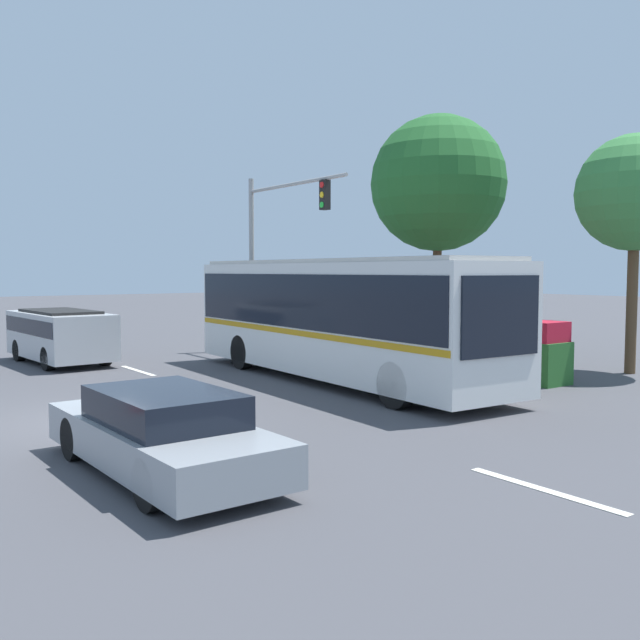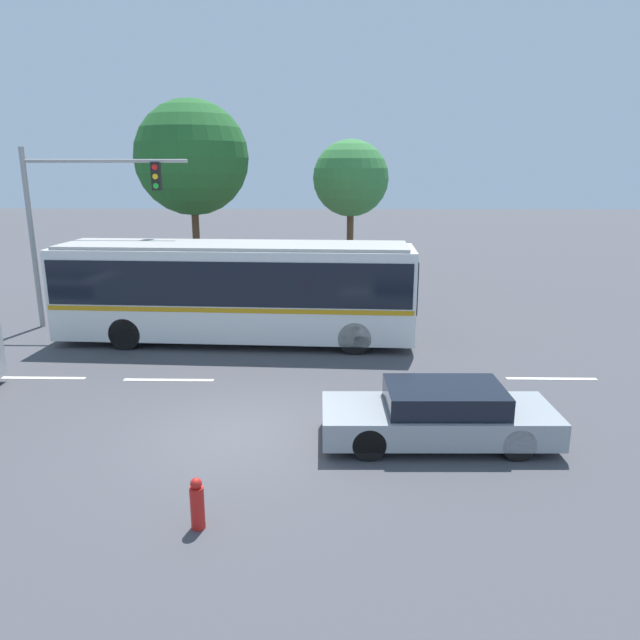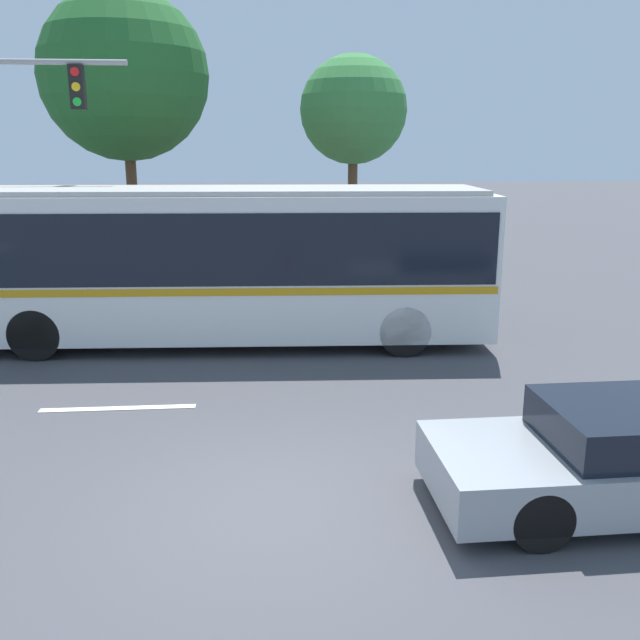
% 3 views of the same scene
% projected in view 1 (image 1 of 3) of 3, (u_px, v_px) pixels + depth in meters
% --- Properties ---
extents(ground_plane, '(140.00, 140.00, 0.00)m').
position_uv_depth(ground_plane, '(88.00, 420.00, 13.44)').
color(ground_plane, '#444449').
extents(city_bus, '(11.36, 3.03, 3.17)m').
position_uv_depth(city_bus, '(336.00, 312.00, 18.21)').
color(city_bus, silver).
rests_on(city_bus, ground).
extents(sedan_foreground, '(4.73, 1.86, 1.20)m').
position_uv_depth(sedan_foreground, '(162.00, 433.00, 9.89)').
color(sedan_foreground, gray).
rests_on(sedan_foreground, ground).
extents(suv_left_lane, '(4.74, 2.23, 1.66)m').
position_uv_depth(suv_left_lane, '(60.00, 332.00, 21.67)').
color(suv_left_lane, '#B2B5B7').
rests_on(suv_left_lane, ground).
extents(traffic_light_pole, '(5.58, 0.24, 6.13)m').
position_uv_depth(traffic_light_pole, '(273.00, 236.00, 23.71)').
color(traffic_light_pole, gray).
rests_on(traffic_light_pole, ground).
extents(flowering_hedge, '(7.38, 1.05, 1.60)m').
position_uv_depth(flowering_hedge, '(451.00, 343.00, 20.22)').
color(flowering_hedge, '#286028').
rests_on(flowering_hedge, ground).
extents(street_tree_left, '(4.62, 4.62, 8.17)m').
position_uv_depth(street_tree_left, '(438.00, 184.00, 23.81)').
color(street_tree_left, brown).
rests_on(street_tree_left, ground).
extents(street_tree_centre, '(3.22, 3.22, 6.64)m').
position_uv_depth(street_tree_centre, '(635.00, 194.00, 19.23)').
color(street_tree_centre, brown).
rests_on(street_tree_centre, ground).
extents(lane_stripe_near, '(2.40, 0.16, 0.01)m').
position_uv_depth(lane_stripe_near, '(544.00, 490.00, 9.15)').
color(lane_stripe_near, silver).
rests_on(lane_stripe_near, ground).
extents(lane_stripe_mid, '(2.40, 0.16, 0.01)m').
position_uv_depth(lane_stripe_mid, '(187.00, 387.00, 17.21)').
color(lane_stripe_mid, silver).
rests_on(lane_stripe_mid, ground).
extents(lane_stripe_far, '(2.40, 0.16, 0.01)m').
position_uv_depth(lane_stripe_far, '(138.00, 371.00, 20.06)').
color(lane_stripe_far, silver).
rests_on(lane_stripe_far, ground).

